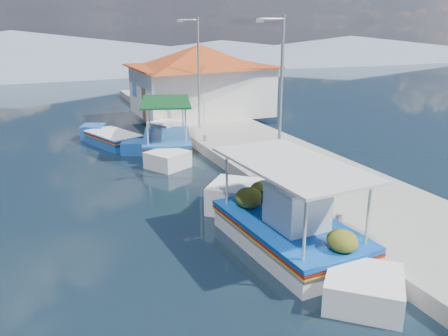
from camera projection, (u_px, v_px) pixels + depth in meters
name	position (u px, v px, depth m)	size (l,w,h in m)	color
ground	(185.00, 223.00, 15.07)	(160.00, 160.00, 0.00)	black
quay	(260.00, 151.00, 22.47)	(5.00, 44.00, 0.50)	gray
bollards	(227.00, 152.00, 20.91)	(0.20, 17.20, 0.30)	#A5A8AD
main_caique	(287.00, 229.00, 13.31)	(2.83, 8.68, 2.86)	white
caique_green_canopy	(166.00, 143.00, 23.24)	(3.64, 7.34, 2.86)	white
caique_blue_hull	(114.00, 140.00, 24.46)	(2.97, 5.38, 1.02)	#1D5AAE
harbor_building	(201.00, 78.00, 29.71)	(10.49, 10.49, 4.40)	silver
lamp_post_near	(279.00, 89.00, 17.36)	(1.21, 0.14, 6.00)	#A5A8AD
lamp_post_far	(197.00, 68.00, 25.24)	(1.21, 0.14, 6.00)	#A5A8AD
mountain_ridge	(102.00, 53.00, 65.97)	(171.40, 96.00, 5.50)	slate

